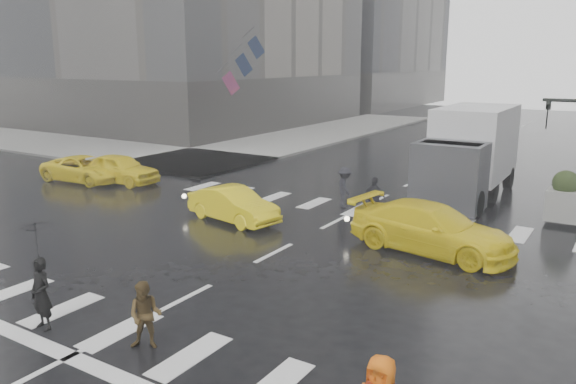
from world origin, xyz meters
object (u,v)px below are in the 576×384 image
Objects in this scene: pedestrian_brown at (145,315)px; taxi_mid at (233,205)px; taxi_front at (120,169)px; box_truck at (469,151)px.

taxi_mid is (-4.21, 8.33, -0.09)m from pedestrian_brown.
taxi_mid is at bearing -108.25° from taxi_front.
taxi_mid is at bearing 87.01° from pedestrian_brown.
box_truck reaches higher than taxi_front.
pedestrian_brown reaches higher than taxi_front.
box_truck is (6.19, 8.19, 1.41)m from taxi_mid.
taxi_front is (-12.86, 10.68, -0.02)m from pedestrian_brown.
pedestrian_brown is 16.72m from taxi_front.
taxi_front is at bearing 110.48° from pedestrian_brown.
pedestrian_brown is 0.35× the size of taxi_front.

